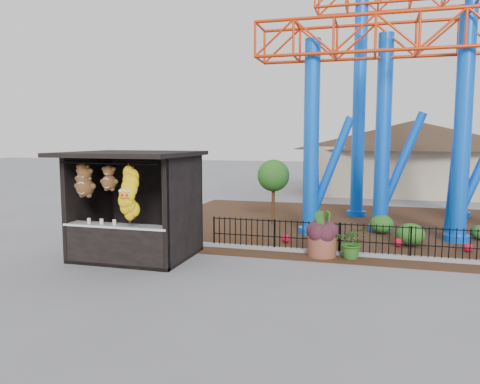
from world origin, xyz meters
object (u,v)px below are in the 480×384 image
(prize_booth, at_px, (131,207))
(terracotta_planter, at_px, (322,246))
(potted_plant, at_px, (352,242))
(roller_coaster, at_px, (416,60))

(prize_booth, distance_m, terracotta_planter, 5.73)
(terracotta_planter, distance_m, potted_plant, 0.89)
(prize_booth, bearing_deg, roller_coaster, 42.05)
(potted_plant, bearing_deg, roller_coaster, 69.87)
(prize_booth, relative_size, terracotta_planter, 4.14)
(roller_coaster, bearing_deg, terracotta_planter, -117.03)
(prize_booth, distance_m, potted_plant, 6.52)
(terracotta_planter, bearing_deg, potted_plant, 0.00)
(terracotta_planter, relative_size, potted_plant, 0.87)
(potted_plant, bearing_deg, terracotta_planter, 179.25)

